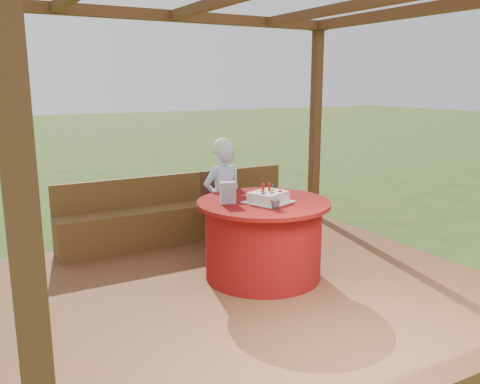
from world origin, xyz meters
name	(u,v)px	position (x,y,z in m)	size (l,w,h in m)	color
ground	(253,299)	(0.00, 0.00, 0.00)	(60.00, 60.00, 0.00)	#2D4717
deck	(253,293)	(0.00, 0.00, 0.06)	(4.50, 4.00, 0.12)	brown
pergola	(254,37)	(0.00, 0.00, 2.41)	(4.50, 4.00, 2.72)	brown
bench	(182,219)	(0.00, 1.72, 0.38)	(3.00, 0.42, 0.80)	brown
table	(263,239)	(0.23, 0.18, 0.51)	(1.30, 1.30, 0.78)	maroon
chair	(224,205)	(0.32, 1.22, 0.63)	(0.48, 0.48, 0.90)	#3D1F13
elderly_woman	(223,197)	(0.17, 0.94, 0.79)	(0.49, 0.34, 1.33)	#A1CBF0
birthday_cake	(268,197)	(0.24, 0.12, 0.95)	(0.50, 0.50, 0.18)	white
gift_bag	(228,193)	(-0.12, 0.27, 1.00)	(0.14, 0.09, 0.21)	#CB83AE
drinking_glass	(275,205)	(0.15, -0.14, 0.94)	(0.09, 0.09, 0.08)	silver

